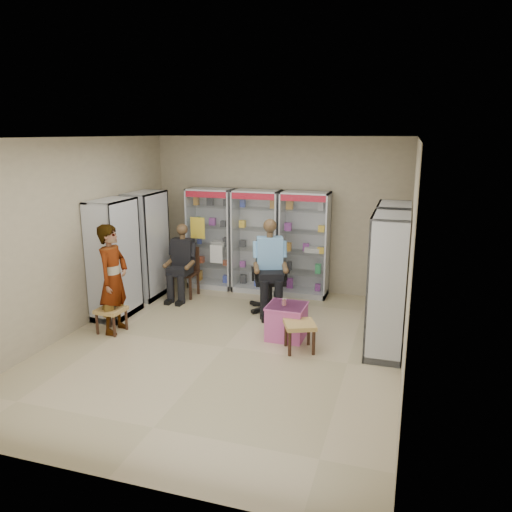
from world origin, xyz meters
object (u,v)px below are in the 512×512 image
(cabinet_left_far, at_px, (147,245))
(seated_shopkeeper, at_px, (270,268))
(pink_trunk, at_px, (286,321))
(cabinet_back_mid, at_px, (257,241))
(woven_stool_a, at_px, (299,336))
(office_chair, at_px, (270,277))
(cabinet_back_left, at_px, (211,238))
(cabinet_right_far, at_px, (391,266))
(cabinet_right_near, at_px, (387,286))
(standing_man, at_px, (113,279))
(wooden_chair, at_px, (185,272))
(cabinet_back_right, at_px, (304,245))
(cabinet_left_near, at_px, (114,259))
(woven_stool_b, at_px, (112,320))

(cabinet_left_far, bearing_deg, seated_shopkeeper, 87.82)
(cabinet_left_far, distance_m, pink_trunk, 3.32)
(cabinet_back_mid, distance_m, woven_stool_a, 2.99)
(office_chair, bearing_deg, cabinet_back_left, 126.57)
(office_chair, bearing_deg, cabinet_left_far, 158.51)
(pink_trunk, bearing_deg, cabinet_right_far, 34.34)
(cabinet_right_far, distance_m, seated_shopkeeper, 2.05)
(cabinet_right_near, height_order, woven_stool_a, cabinet_right_near)
(seated_shopkeeper, distance_m, pink_trunk, 1.34)
(cabinet_back_mid, relative_size, seated_shopkeeper, 1.30)
(standing_man, bearing_deg, wooden_chair, -10.30)
(cabinet_back_mid, distance_m, wooden_chair, 1.50)
(cabinet_back_mid, xyz_separation_m, cabinet_back_right, (0.95, 0.00, 0.00))
(cabinet_back_right, height_order, wooden_chair, cabinet_back_right)
(pink_trunk, bearing_deg, cabinet_left_far, 158.44)
(cabinet_left_far, distance_m, cabinet_left_near, 1.10)
(cabinet_back_mid, bearing_deg, cabinet_back_left, 180.00)
(seated_shopkeeper, relative_size, standing_man, 0.89)
(cabinet_back_left, distance_m, woven_stool_a, 3.54)
(cabinet_back_left, bearing_deg, standing_man, -101.87)
(office_chair, bearing_deg, cabinet_back_right, 47.20)
(cabinet_right_near, distance_m, standing_man, 4.11)
(cabinet_left_near, distance_m, woven_stool_a, 3.43)
(woven_stool_a, xyz_separation_m, woven_stool_b, (-2.97, -0.20, -0.02))
(cabinet_back_right, distance_m, standing_man, 3.62)
(office_chair, bearing_deg, wooden_chair, 151.63)
(cabinet_right_far, relative_size, cabinet_left_near, 1.00)
(seated_shopkeeper, distance_m, standing_man, 2.63)
(cabinet_back_mid, xyz_separation_m, seated_shopkeeper, (0.55, -1.02, -0.23))
(cabinet_back_left, distance_m, cabinet_back_mid, 0.95)
(cabinet_back_left, height_order, seated_shopkeeper, cabinet_back_left)
(cabinet_left_far, bearing_deg, wooden_chair, 106.39)
(woven_stool_a, bearing_deg, cabinet_back_mid, 119.53)
(cabinet_left_near, relative_size, seated_shopkeeper, 1.30)
(pink_trunk, bearing_deg, woven_stool_b, -167.59)
(cabinet_right_near, bearing_deg, standing_man, 95.91)
(cabinet_back_mid, xyz_separation_m, standing_man, (-1.51, -2.65, -0.14))
(office_chair, bearing_deg, seated_shopkeeper, -110.49)
(seated_shopkeeper, xyz_separation_m, woven_stool_b, (-2.10, -1.69, -0.57))
(woven_stool_a, bearing_deg, cabinet_back_left, 133.40)
(cabinet_back_left, xyz_separation_m, cabinet_right_far, (3.53, -1.13, 0.00))
(cabinet_back_right, xyz_separation_m, wooden_chair, (-2.15, -0.73, -0.53))
(cabinet_left_near, relative_size, wooden_chair, 2.13)
(cabinet_right_near, height_order, woven_stool_b, cabinet_right_near)
(cabinet_left_near, height_order, seated_shopkeeper, cabinet_left_near)
(cabinet_right_near, bearing_deg, cabinet_left_near, 87.43)
(office_chair, bearing_deg, standing_man, -161.25)
(cabinet_left_near, bearing_deg, cabinet_back_mid, 137.20)
(cabinet_right_near, relative_size, pink_trunk, 3.64)
(cabinet_right_near, relative_size, cabinet_left_near, 1.00)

